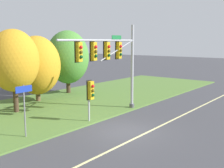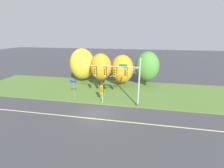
{
  "view_description": "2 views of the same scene",
  "coord_description": "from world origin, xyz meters",
  "px_view_note": "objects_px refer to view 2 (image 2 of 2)",
  "views": [
    {
      "loc": [
        -13.52,
        -9.61,
        5.46
      ],
      "look_at": [
        2.55,
        3.04,
        2.33
      ],
      "focal_mm": 45.0,
      "sensor_mm": 36.0,
      "label": 1
    },
    {
      "loc": [
        4.93,
        -16.1,
        9.71
      ],
      "look_at": [
        1.45,
        3.01,
        3.05
      ],
      "focal_mm": 24.0,
      "sensor_mm": 36.0,
      "label": 2
    }
  ],
  "objects_px": {
    "pedestrian_signal_near_kerb": "(102,90)",
    "tree_left_of_mast": "(101,67)",
    "tree_nearest_road": "(82,64)",
    "route_sign_post": "(74,87)",
    "tree_behind_signpost": "(122,69)",
    "tree_mid_verge": "(147,66)",
    "traffic_signal_mast": "(119,75)"
  },
  "relations": [
    {
      "from": "pedestrian_signal_near_kerb",
      "to": "tree_left_of_mast",
      "type": "height_order",
      "value": "tree_left_of_mast"
    },
    {
      "from": "pedestrian_signal_near_kerb",
      "to": "tree_left_of_mast",
      "type": "relative_size",
      "value": 0.45
    },
    {
      "from": "tree_nearest_road",
      "to": "pedestrian_signal_near_kerb",
      "type": "bearing_deg",
      "value": -55.98
    },
    {
      "from": "pedestrian_signal_near_kerb",
      "to": "route_sign_post",
      "type": "xyz_separation_m",
      "value": [
        -4.56,
        0.82,
        -0.03
      ]
    },
    {
      "from": "pedestrian_signal_near_kerb",
      "to": "tree_nearest_road",
      "type": "bearing_deg",
      "value": 124.02
    },
    {
      "from": "tree_left_of_mast",
      "to": "tree_behind_signpost",
      "type": "xyz_separation_m",
      "value": [
        3.55,
        1.99,
        -0.69
      ]
    },
    {
      "from": "route_sign_post",
      "to": "tree_behind_signpost",
      "type": "height_order",
      "value": "tree_behind_signpost"
    },
    {
      "from": "route_sign_post",
      "to": "tree_left_of_mast",
      "type": "bearing_deg",
      "value": 61.57
    },
    {
      "from": "tree_mid_verge",
      "to": "tree_nearest_road",
      "type": "bearing_deg",
      "value": 178.8
    },
    {
      "from": "tree_behind_signpost",
      "to": "tree_mid_verge",
      "type": "relative_size",
      "value": 0.91
    },
    {
      "from": "route_sign_post",
      "to": "tree_mid_verge",
      "type": "bearing_deg",
      "value": 36.91
    },
    {
      "from": "tree_left_of_mast",
      "to": "pedestrian_signal_near_kerb",
      "type": "bearing_deg",
      "value": -75.19
    },
    {
      "from": "pedestrian_signal_near_kerb",
      "to": "tree_nearest_road",
      "type": "xyz_separation_m",
      "value": [
        -6.31,
        9.35,
        1.66
      ]
    },
    {
      "from": "traffic_signal_mast",
      "to": "tree_nearest_road",
      "type": "bearing_deg",
      "value": 133.21
    },
    {
      "from": "tree_left_of_mast",
      "to": "tree_mid_verge",
      "type": "distance_m",
      "value": 8.58
    },
    {
      "from": "route_sign_post",
      "to": "tree_behind_signpost",
      "type": "xyz_separation_m",
      "value": [
        6.47,
        7.38,
        1.26
      ]
    },
    {
      "from": "pedestrian_signal_near_kerb",
      "to": "tree_left_of_mast",
      "type": "xyz_separation_m",
      "value": [
        -1.64,
        6.21,
        1.92
      ]
    },
    {
      "from": "tree_mid_verge",
      "to": "tree_left_of_mast",
      "type": "bearing_deg",
      "value": -160.43
    },
    {
      "from": "route_sign_post",
      "to": "tree_nearest_road",
      "type": "relative_size",
      "value": 0.44
    },
    {
      "from": "tree_behind_signpost",
      "to": "pedestrian_signal_near_kerb",
      "type": "bearing_deg",
      "value": -103.08
    },
    {
      "from": "tree_left_of_mast",
      "to": "tree_mid_verge",
      "type": "height_order",
      "value": "tree_mid_verge"
    },
    {
      "from": "traffic_signal_mast",
      "to": "tree_nearest_road",
      "type": "height_order",
      "value": "tree_nearest_road"
    },
    {
      "from": "tree_nearest_road",
      "to": "route_sign_post",
      "type": "bearing_deg",
      "value": -78.39
    },
    {
      "from": "tree_left_of_mast",
      "to": "tree_behind_signpost",
      "type": "bearing_deg",
      "value": 29.34
    },
    {
      "from": "pedestrian_signal_near_kerb",
      "to": "tree_behind_signpost",
      "type": "distance_m",
      "value": 8.51
    },
    {
      "from": "pedestrian_signal_near_kerb",
      "to": "tree_nearest_road",
      "type": "distance_m",
      "value": 11.4
    },
    {
      "from": "pedestrian_signal_near_kerb",
      "to": "tree_mid_verge",
      "type": "relative_size",
      "value": 0.43
    },
    {
      "from": "route_sign_post",
      "to": "tree_left_of_mast",
      "type": "xyz_separation_m",
      "value": [
        2.92,
        5.39,
        1.95
      ]
    },
    {
      "from": "pedestrian_signal_near_kerb",
      "to": "tree_left_of_mast",
      "type": "bearing_deg",
      "value": 104.81
    },
    {
      "from": "pedestrian_signal_near_kerb",
      "to": "route_sign_post",
      "type": "distance_m",
      "value": 4.63
    },
    {
      "from": "pedestrian_signal_near_kerb",
      "to": "route_sign_post",
      "type": "relative_size",
      "value": 0.94
    },
    {
      "from": "traffic_signal_mast",
      "to": "tree_nearest_road",
      "type": "xyz_separation_m",
      "value": [
        -8.69,
        9.25,
        -0.62
      ]
    }
  ]
}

